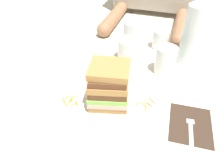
{
  "coord_description": "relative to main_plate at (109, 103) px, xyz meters",
  "views": [
    {
      "loc": [
        0.13,
        -0.42,
        0.44
      ],
      "look_at": [
        -0.01,
        0.02,
        0.06
      ],
      "focal_mm": 34.12,
      "sensor_mm": 36.0,
      "label": 1
    }
  ],
  "objects": [
    {
      "name": "carrot_shred_8",
      "position": [
        0.11,
        0.02,
        0.01
      ],
      "size": [
        0.02,
        0.01,
        0.0
      ],
      "primitive_type": "cylinder",
      "rotation": [
        0.0,
        1.57,
        5.64
      ],
      "color": "orange",
      "rests_on": "main_plate"
    },
    {
      "name": "ground_plane",
      "position": [
        0.01,
        0.01,
        -0.01
      ],
      "size": [
        3.0,
        3.0,
        0.0
      ],
      "primitive_type": "plane",
      "color": "beige"
    },
    {
      "name": "empty_tumbler_0",
      "position": [
        0.09,
        0.38,
        0.03
      ],
      "size": [
        0.06,
        0.06,
        0.07
      ],
      "primitive_type": "cylinder",
      "color": "silver",
      "rests_on": "ground_plane"
    },
    {
      "name": "napkin_dark",
      "position": [
        0.23,
        -0.0,
        -0.01
      ],
      "size": [
        0.11,
        0.14,
        0.0
      ],
      "primitive_type": "cube",
      "rotation": [
        0.0,
        0.0,
        0.05
      ],
      "color": "#38281E",
      "rests_on": "ground_plane"
    },
    {
      "name": "side_plate",
      "position": [
        -0.29,
        0.09,
        -0.0
      ],
      "size": [
        0.2,
        0.2,
        0.01
      ],
      "primitive_type": "cylinder",
      "color": "white",
      "rests_on": "ground_plane"
    },
    {
      "name": "main_plate",
      "position": [
        0.0,
        0.0,
        0.0
      ],
      "size": [
        0.3,
        0.3,
        0.02
      ],
      "primitive_type": "cylinder",
      "color": "white",
      "rests_on": "ground_plane"
    },
    {
      "name": "carrot_shred_6",
      "position": [
        -0.1,
        -0.04,
        0.01
      ],
      "size": [
        0.01,
        0.03,
        0.0
      ],
      "primitive_type": "cylinder",
      "rotation": [
        0.0,
        1.57,
        4.45
      ],
      "color": "orange",
      "rests_on": "main_plate"
    },
    {
      "name": "carrot_shred_5",
      "position": [
        -0.1,
        -0.03,
        0.01
      ],
      "size": [
        0.01,
        0.02,
        0.0
      ],
      "primitive_type": "cylinder",
      "rotation": [
        0.0,
        1.57,
        1.33
      ],
      "color": "orange",
      "rests_on": "main_plate"
    },
    {
      "name": "empty_tumbler_2",
      "position": [
        -0.03,
        0.38,
        0.04
      ],
      "size": [
        0.06,
        0.06,
        0.09
      ],
      "primitive_type": "cylinder",
      "color": "silver",
      "rests_on": "ground_plane"
    },
    {
      "name": "carrot_shred_12",
      "position": [
        0.1,
        0.01,
        0.01
      ],
      "size": [
        0.02,
        0.03,
        0.0
      ],
      "primitive_type": "cylinder",
      "rotation": [
        0.0,
        1.57,
        5.21
      ],
      "color": "orange",
      "rests_on": "main_plate"
    },
    {
      "name": "carrot_shred_11",
      "position": [
        0.08,
        0.01,
        0.01
      ],
      "size": [
        0.02,
        0.02,
        0.0
      ],
      "primitive_type": "cylinder",
      "rotation": [
        0.0,
        1.57,
        0.79
      ],
      "color": "orange",
      "rests_on": "main_plate"
    },
    {
      "name": "knife",
      "position": [
        -0.18,
        -0.01,
        -0.01
      ],
      "size": [
        0.02,
        0.2,
        0.0
      ],
      "color": "silver",
      "rests_on": "ground_plane"
    },
    {
      "name": "juice_glass",
      "position": [
        0.13,
        0.21,
        0.03
      ],
      "size": [
        0.07,
        0.07,
        0.1
      ],
      "color": "white",
      "rests_on": "ground_plane"
    },
    {
      "name": "sandwich",
      "position": [
        0.0,
        0.0,
        0.06
      ],
      "size": [
        0.13,
        0.12,
        0.12
      ],
      "color": "#A87A42",
      "rests_on": "main_plate"
    },
    {
      "name": "carrot_shred_10",
      "position": [
        0.1,
        0.03,
        0.01
      ],
      "size": [
        0.01,
        0.03,
        0.0
      ],
      "primitive_type": "cylinder",
      "rotation": [
        0.0,
        1.57,
        4.6
      ],
      "color": "orange",
      "rests_on": "main_plate"
    },
    {
      "name": "carrot_shred_7",
      "position": [
        -0.12,
        -0.04,
        0.01
      ],
      "size": [
        0.03,
        0.02,
        0.0
      ],
      "primitive_type": "cylinder",
      "rotation": [
        0.0,
        1.57,
        5.55
      ],
      "color": "orange",
      "rests_on": "main_plate"
    },
    {
      "name": "carrot_shred_3",
      "position": [
        -0.12,
        -0.03,
        0.01
      ],
      "size": [
        0.0,
        0.03,
        0.0
      ],
      "primitive_type": "cylinder",
      "rotation": [
        0.0,
        1.57,
        4.69
      ],
      "color": "orange",
      "rests_on": "main_plate"
    },
    {
      "name": "fork",
      "position": [
        0.23,
        -0.03,
        -0.0
      ],
      "size": [
        0.03,
        0.17,
        0.0
      ],
      "color": "silver",
      "rests_on": "napkin_dark"
    },
    {
      "name": "carrot_shred_0",
      "position": [
        -0.1,
        -0.01,
        0.01
      ],
      "size": [
        0.02,
        0.01,
        0.0
      ],
      "primitive_type": "cylinder",
      "rotation": [
        0.0,
        1.57,
        0.5
      ],
      "color": "orange",
      "rests_on": "main_plate"
    },
    {
      "name": "carrot_shred_2",
      "position": [
        -0.08,
        -0.04,
        0.01
      ],
      "size": [
        0.01,
        0.02,
        0.0
      ],
      "primitive_type": "cylinder",
      "rotation": [
        0.0,
        1.57,
        5.28
      ],
      "color": "orange",
      "rests_on": "main_plate"
    },
    {
      "name": "water_bottle",
      "position": [
        0.2,
        0.3,
        0.12
      ],
      "size": [
        0.07,
        0.07,
        0.28
      ],
      "color": "silver",
      "rests_on": "ground_plane"
    },
    {
      "name": "carrot_shred_9",
      "position": [
        0.12,
        0.04,
        0.01
      ],
      "size": [
        0.02,
        0.03,
        0.0
      ],
      "primitive_type": "cylinder",
      "rotation": [
        0.0,
        1.57,
        5.44
      ],
      "color": "orange",
      "rests_on": "main_plate"
    },
    {
      "name": "empty_tumbler_1",
      "position": [
        -0.01,
        0.26,
        0.03
      ],
      "size": [
        0.08,
        0.08,
        0.08
      ],
      "primitive_type": "cylinder",
      "color": "silver",
      "rests_on": "ground_plane"
    },
    {
      "name": "carrot_shred_13",
      "position": [
        0.1,
        0.01,
        0.01
      ],
      "size": [
        0.01,
        0.03,
        0.0
      ],
      "primitive_type": "cylinder",
      "rotation": [
        0.0,
        1.57,
        4.92
      ],
      "color": "orange",
      "rests_on": "main_plate"
    },
    {
      "name": "carrot_shred_4",
      "position": [
        -0.09,
        -0.04,
        0.01
      ],
      "size": [
        0.02,
        0.02,
        0.0
      ],
      "primitive_type": "cylinder",
      "rotation": [
        0.0,
        1.57,
        4.15
      ],
      "color": "orange",
      "rests_on": "main_plate"
    },
    {
      "name": "carrot_shred_1",
      "position": [
        -0.11,
        -0.02,
        0.01
      ],
      "size": [
        0.01,
        0.02,
        0.0
      ],
      "primitive_type": "cylinder",
      "rotation": [
        0.0,
        1.57,
        1.72
      ],
      "color": "orange",
      "rests_on": "main_plate"
    }
  ]
}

